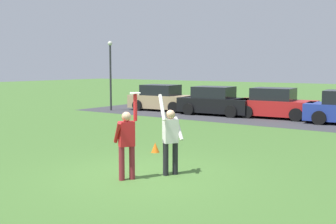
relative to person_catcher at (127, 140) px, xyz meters
name	(u,v)px	position (x,y,z in m)	size (l,w,h in m)	color
ground_plane	(142,176)	(0.08, 0.50, -0.98)	(120.00, 120.00, 0.00)	#426B2D
person_catcher	(127,140)	(0.00, 0.00, 0.00)	(0.52, 0.59, 2.08)	maroon
person_defender	(170,136)	(0.60, 0.98, 0.00)	(0.62, 0.66, 2.04)	black
frisbee_disc	(135,93)	(0.12, 0.19, 1.11)	(0.26, 0.26, 0.02)	white
parked_car_tan	(162,99)	(-8.74, 13.45, -0.25)	(4.24, 2.32, 1.59)	tan
parked_car_black	(215,102)	(-4.92, 13.31, -0.25)	(4.24, 2.32, 1.59)	black
parked_car_red	(275,104)	(-1.61, 13.81, -0.25)	(4.24, 2.32, 1.59)	red
parking_strip	(309,121)	(0.28, 13.63, -0.98)	(27.22, 6.40, 0.01)	#38383D
lamppost_by_lot	(110,69)	(-11.35, 11.63, 1.60)	(0.28, 0.28, 4.26)	#2D2D33
field_cone_orange	(155,147)	(-1.38, 2.97, -0.82)	(0.26, 0.26, 0.32)	orange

